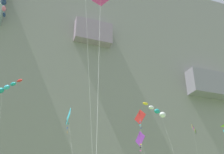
% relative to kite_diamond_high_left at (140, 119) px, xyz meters
% --- Properties ---
extents(cliff_face, '(180.00, 24.32, 60.73)m').
position_rel_kite_diamond_high_left_xyz_m(cliff_face, '(-4.35, 24.92, 15.99)').
color(cliff_face, gray).
rests_on(cliff_face, ground).
extents(kite_diamond_high_left, '(2.11, 4.15, 15.81)m').
position_rel_kite_diamond_high_left_xyz_m(kite_diamond_high_left, '(0.00, 0.00, 0.00)').
color(kite_diamond_high_left, red).
rests_on(kite_diamond_high_left, ground).
extents(kite_windsock_mid_left, '(4.96, 5.00, 15.08)m').
position_rel_kite_diamond_high_left_xyz_m(kite_windsock_mid_left, '(1.01, -3.69, 0.02)').
color(kite_windsock_mid_left, white).
rests_on(kite_windsock_mid_left, ground).
extents(kite_windsock_upper_left, '(3.37, 9.11, 30.64)m').
position_rel_kite_diamond_high_left_xyz_m(kite_windsock_upper_left, '(-22.15, -0.98, 15.58)').
color(kite_windsock_upper_left, pink).
rests_on(kite_windsock_upper_left, ground).
extents(kite_banner_upper_right, '(3.73, 4.19, 15.87)m').
position_rel_kite_diamond_high_left_xyz_m(kite_banner_upper_right, '(13.52, 5.39, 0.75)').
color(kite_banner_upper_right, black).
rests_on(kite_banner_upper_right, ground).
extents(kite_windsock_mid_right, '(4.07, 6.94, 20.19)m').
position_rel_kite_diamond_high_left_xyz_m(kite_windsock_mid_right, '(-20.04, 7.40, 5.31)').
color(kite_windsock_mid_right, teal).
rests_on(kite_windsock_mid_right, ground).
extents(kite_diamond_front_field, '(1.21, 7.30, 13.62)m').
position_rel_kite_diamond_high_left_xyz_m(kite_diamond_front_field, '(-11.53, -3.69, -2.22)').
color(kite_diamond_front_field, '#38B2D1').
rests_on(kite_diamond_front_field, ground).
extents(kite_delta_far_right, '(1.98, 6.09, 13.59)m').
position_rel_kite_diamond_high_left_xyz_m(kite_delta_far_right, '(13.48, -1.59, -1.15)').
color(kite_delta_far_right, '#8CCC33').
rests_on(kite_delta_far_right, ground).
extents(kite_diamond_upper_mid, '(1.54, 4.72, 11.10)m').
position_rel_kite_diamond_high_left_xyz_m(kite_diamond_upper_mid, '(-2.21, -4.45, -4.53)').
color(kite_diamond_upper_mid, purple).
rests_on(kite_diamond_upper_mid, ground).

